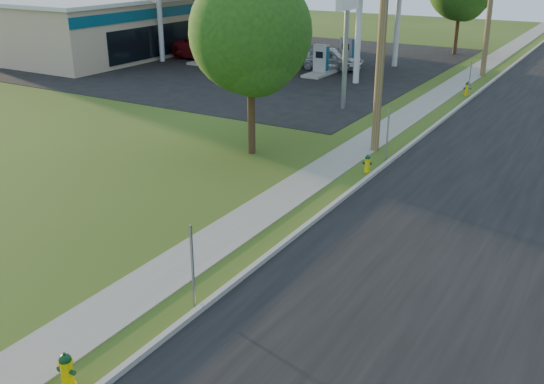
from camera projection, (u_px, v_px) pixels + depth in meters
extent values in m
cube|color=black|center=(455.00, 248.00, 16.16)|extent=(8.00, 120.00, 0.02)
cube|color=#A09D93|center=(321.00, 215.00, 18.04)|extent=(0.15, 120.00, 0.15)
cube|color=gray|center=(270.00, 205.00, 18.90)|extent=(1.50, 120.00, 0.03)
cube|color=black|center=(252.00, 61.00, 43.46)|extent=(26.00, 28.00, 0.02)
cylinder|color=brown|center=(383.00, 24.00, 22.36)|extent=(0.32, 0.32, 9.80)
cube|color=gray|center=(193.00, 267.00, 13.19)|extent=(0.05, 0.04, 2.00)
cube|color=gray|center=(387.00, 135.00, 22.60)|extent=(0.05, 0.04, 2.00)
cube|color=gray|center=(470.00, 79.00, 32.33)|extent=(0.05, 0.04, 2.00)
cylinder|color=silver|center=(160.00, 22.00, 42.43)|extent=(0.36, 0.36, 5.50)
cylinder|color=silver|center=(215.00, 14.00, 47.69)|extent=(0.36, 0.36, 5.50)
cylinder|color=silver|center=(358.00, 36.00, 35.29)|extent=(0.36, 0.36, 5.50)
cylinder|color=silver|center=(397.00, 25.00, 40.56)|extent=(0.36, 0.36, 5.50)
cube|color=#A09D93|center=(207.00, 61.00, 43.03)|extent=(1.20, 3.20, 0.18)
cube|color=#9EA0A3|center=(207.00, 47.00, 42.67)|extent=(0.90, 0.50, 1.70)
cube|color=navy|center=(207.00, 47.00, 42.67)|extent=(0.94, 0.40, 1.50)
cube|color=black|center=(204.00, 44.00, 42.36)|extent=(0.50, 0.02, 0.40)
cube|color=#A09D93|center=(321.00, 73.00, 38.74)|extent=(1.20, 3.20, 0.18)
cube|color=#9EA0A3|center=(321.00, 58.00, 38.39)|extent=(0.90, 0.50, 1.70)
cube|color=navy|center=(321.00, 58.00, 38.39)|extent=(0.94, 0.40, 1.50)
cube|color=black|center=(319.00, 55.00, 38.08)|extent=(0.50, 0.02, 0.40)
cube|color=#A09D93|center=(238.00, 54.00, 46.22)|extent=(1.20, 3.20, 0.18)
cube|color=#9EA0A3|center=(238.00, 41.00, 45.86)|extent=(0.90, 0.50, 1.70)
cube|color=navy|center=(238.00, 41.00, 45.86)|extent=(0.94, 0.40, 1.50)
cube|color=black|center=(236.00, 38.00, 45.55)|extent=(0.50, 0.02, 0.40)
cube|color=#A09D93|center=(346.00, 64.00, 41.93)|extent=(1.20, 3.20, 0.18)
cube|color=#9EA0A3|center=(347.00, 50.00, 41.58)|extent=(0.90, 0.50, 1.70)
cube|color=navy|center=(347.00, 50.00, 41.58)|extent=(0.94, 0.40, 1.50)
cube|color=black|center=(346.00, 47.00, 41.27)|extent=(0.50, 0.02, 0.40)
cube|color=tan|center=(135.00, 24.00, 47.96)|extent=(10.00, 22.00, 4.00)
cube|color=navy|center=(184.00, 10.00, 45.09)|extent=(0.06, 22.00, 0.70)
cube|color=black|center=(185.00, 36.00, 45.79)|extent=(0.06, 16.06, 2.20)
cylinder|color=gray|center=(345.00, 59.00, 29.49)|extent=(0.24, 0.24, 5.00)
cylinder|color=#392918|center=(251.00, 109.00, 23.19)|extent=(0.30, 0.30, 3.56)
sphere|color=#1D4816|center=(250.00, 32.00, 22.13)|extent=(4.56, 4.56, 4.56)
sphere|color=#1D4816|center=(255.00, 54.00, 21.96)|extent=(3.13, 3.13, 3.13)
cylinder|color=#392918|center=(457.00, 29.00, 45.76)|extent=(0.30, 0.30, 3.76)
cylinder|color=#392918|center=(148.00, 13.00, 58.96)|extent=(0.30, 0.30, 3.45)
cylinder|color=#E1C400|center=(67.00, 374.00, 10.93)|extent=(0.22, 0.22, 0.61)
cylinder|color=#E1C400|center=(65.00, 362.00, 10.83)|extent=(0.28, 0.28, 0.04)
sphere|color=#0B3817|center=(65.00, 360.00, 10.82)|extent=(0.23, 0.23, 0.23)
cylinder|color=#0B3817|center=(64.00, 354.00, 10.77)|extent=(0.05, 0.05, 0.06)
cylinder|color=#0B3817|center=(61.00, 375.00, 10.79)|extent=(0.12, 0.13, 0.11)
cylinder|color=#0B3817|center=(61.00, 368.00, 10.96)|extent=(0.10, 0.09, 0.09)
cylinder|color=#0B3817|center=(72.00, 372.00, 10.84)|extent=(0.10, 0.09, 0.09)
cylinder|color=yellow|center=(367.00, 171.00, 21.76)|extent=(0.25, 0.25, 0.05)
cylinder|color=yellow|center=(367.00, 165.00, 21.67)|extent=(0.19, 0.19, 0.53)
cylinder|color=yellow|center=(368.00, 159.00, 21.59)|extent=(0.25, 0.25, 0.04)
sphere|color=#0B341B|center=(368.00, 158.00, 21.57)|extent=(0.20, 0.20, 0.20)
cylinder|color=#0B341B|center=(368.00, 155.00, 21.53)|extent=(0.04, 0.04, 0.05)
cylinder|color=#0B341B|center=(367.00, 164.00, 21.54)|extent=(0.12, 0.12, 0.10)
cylinder|color=#0B341B|center=(364.00, 163.00, 21.68)|extent=(0.10, 0.10, 0.08)
cylinder|color=#0B341B|center=(371.00, 164.00, 21.61)|extent=(0.10, 0.10, 0.08)
cylinder|color=#E9C005|center=(466.00, 95.00, 33.21)|extent=(0.30, 0.30, 0.06)
cylinder|color=#E9C005|center=(467.00, 90.00, 33.11)|extent=(0.23, 0.23, 0.63)
cylinder|color=#E9C005|center=(468.00, 85.00, 33.00)|extent=(0.30, 0.30, 0.04)
sphere|color=#0F381C|center=(468.00, 84.00, 32.99)|extent=(0.24, 0.24, 0.24)
cylinder|color=#0F381C|center=(468.00, 82.00, 32.94)|extent=(0.05, 0.05, 0.06)
cylinder|color=#0F381C|center=(467.00, 89.00, 32.94)|extent=(0.15, 0.15, 0.12)
cylinder|color=#0F381C|center=(464.00, 88.00, 33.11)|extent=(0.13, 0.12, 0.10)
cylinder|color=#0F381C|center=(470.00, 89.00, 33.04)|extent=(0.13, 0.12, 0.10)
imported|color=maroon|center=(210.00, 49.00, 43.54)|extent=(6.46, 3.86, 1.68)
imported|color=silver|center=(329.00, 58.00, 40.29)|extent=(4.46, 1.95, 1.49)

